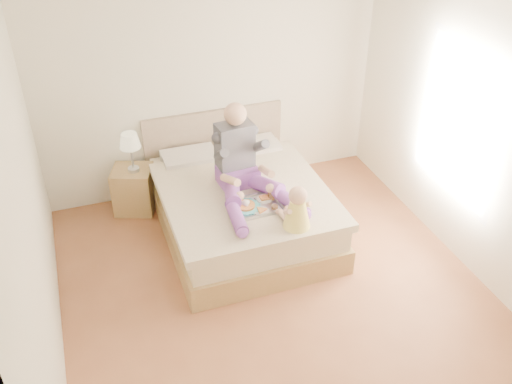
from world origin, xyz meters
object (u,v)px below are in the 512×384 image
object	(u,v)px
tray	(255,204)
nightstand	(134,189)
adult	(243,167)
bed	(240,204)
baby	(297,210)

from	to	relation	value
tray	nightstand	bearing A→B (deg)	129.03
nightstand	adult	distance (m)	1.51
bed	nightstand	xyz separation A→B (m)	(-1.05, 0.75, -0.05)
tray	baby	world-z (taller)	baby
tray	baby	bearing A→B (deg)	-58.98
baby	nightstand	bearing A→B (deg)	114.82
nightstand	baby	world-z (taller)	baby
bed	baby	distance (m)	1.07
nightstand	adult	xyz separation A→B (m)	(1.04, -0.91, 0.62)
bed	nightstand	distance (m)	1.29
bed	baby	size ratio (longest dim) A/B	4.97
tray	baby	size ratio (longest dim) A/B	1.12
tray	bed	bearing A→B (deg)	89.46
nightstand	bed	bearing A→B (deg)	-15.63
adult	baby	size ratio (longest dim) A/B	2.65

